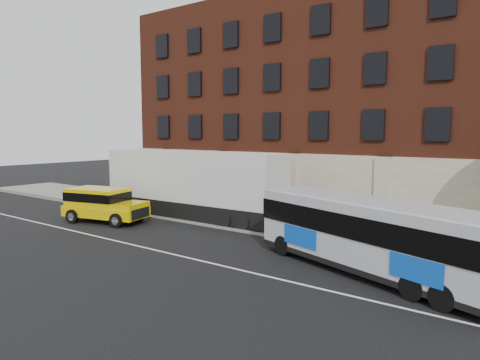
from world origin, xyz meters
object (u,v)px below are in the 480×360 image
Objects in this scene: city_bus at (372,234)px; shipping_container at (191,185)px; yellow_suv at (102,203)px; sign_pole at (140,193)px.

city_bus is 14.14m from shipping_container.
shipping_container is (3.60, 4.19, 0.94)m from yellow_suv.
shipping_container reaches higher than city_bus.
sign_pole is 0.45× the size of yellow_suv.
yellow_suv is 0.43× the size of shipping_container.
yellow_suv is (-17.09, -0.00, -0.44)m from city_bus.
yellow_suv is at bearing -88.51° from sign_pole.
city_bus reaches higher than yellow_suv.
city_bus is (17.17, -3.08, 0.18)m from sign_pole.
yellow_suv is (0.08, -3.08, -0.26)m from sign_pole.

